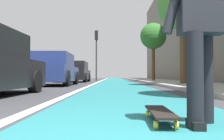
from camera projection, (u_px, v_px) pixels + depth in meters
The scene contains 12 objects.
ground_plane at pixel (119, 86), 10.97m from camera, with size 80.00×80.00×0.00m, color #38383D.
bike_lane_paint at pixel (115, 80), 24.97m from camera, with size 56.00×2.35×0.00m, color #237075.
lane_stripe_white at pixel (101, 81), 20.97m from camera, with size 52.00×0.16×0.01m, color silver.
sidewalk_curb at pixel (159, 81), 18.96m from camera, with size 52.00×3.20×0.11m, color #9E9B93.
building_facade at pixel (183, 19), 23.09m from camera, with size 40.00×1.20×11.66m, color slate.
skateboard at pixel (160, 113), 2.32m from camera, with size 0.85×0.22×0.11m.
skater_person at pixel (201, 21), 2.20m from camera, with size 0.46×0.72×1.64m.
parked_car_mid at pixel (52, 70), 11.43m from camera, with size 4.23×2.04×1.50m.
parked_car_far at pixel (75, 72), 17.87m from camera, with size 4.50×2.03×1.48m.
traffic_light at pixel (96, 46), 21.47m from camera, with size 0.33×0.28×4.44m.
street_tree_mid at pixel (183, 6), 11.18m from camera, with size 2.33×2.33×4.89m.
street_tree_far at pixel (153, 37), 19.35m from camera, with size 2.07×2.07×4.65m.
Camera 1 is at (-0.98, 0.28, 0.44)m, focal length 39.13 mm.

